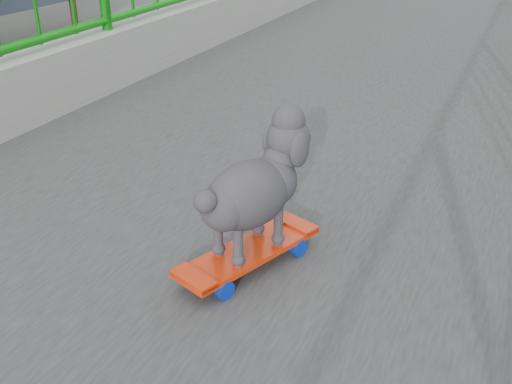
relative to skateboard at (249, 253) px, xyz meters
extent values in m
cube|color=#2D2D2F|center=(-0.06, 1.34, -0.30)|extent=(3.00, 24.00, 0.50)
cube|color=slate|center=(-0.06, 10.34, -3.80)|extent=(1.20, 1.20, 6.50)
cube|color=gray|center=(-1.46, 1.34, 0.10)|extent=(0.20, 24.00, 0.30)
cylinder|color=black|center=(-25.96, 29.34, -5.66)|extent=(0.44, 0.44, 2.77)
cube|color=red|center=(0.00, 0.00, 0.01)|extent=(0.29, 0.48, 0.02)
cube|color=#99999E|center=(-0.05, -0.14, -0.01)|extent=(0.09, 0.06, 0.02)
cylinder|color=#0728AC|center=(-0.11, -0.12, -0.02)|extent=(0.04, 0.06, 0.05)
sphere|color=yellow|center=(-0.11, -0.12, -0.02)|extent=(0.02, 0.02, 0.02)
cylinder|color=#0728AC|center=(0.00, -0.16, -0.02)|extent=(0.04, 0.06, 0.05)
sphere|color=yellow|center=(0.00, -0.16, -0.02)|extent=(0.02, 0.02, 0.02)
cube|color=#99999E|center=(0.05, 0.14, -0.01)|extent=(0.09, 0.06, 0.02)
cylinder|color=#0728AC|center=(0.00, 0.16, -0.02)|extent=(0.04, 0.06, 0.05)
sphere|color=yellow|center=(0.00, 0.16, -0.02)|extent=(0.02, 0.02, 0.02)
cylinder|color=#0728AC|center=(0.11, 0.12, -0.02)|extent=(0.04, 0.06, 0.05)
sphere|color=yellow|center=(0.11, 0.12, -0.02)|extent=(0.02, 0.02, 0.02)
ellipsoid|color=#2A272C|center=(0.00, 0.00, 0.19)|extent=(0.26, 0.32, 0.19)
sphere|color=#2A272C|center=(0.06, 0.15, 0.31)|extent=(0.12, 0.12, 0.12)
sphere|color=black|center=(0.08, 0.22, 0.29)|extent=(0.02, 0.02, 0.02)
sphere|color=#2A272C|center=(-0.05, -0.14, 0.22)|extent=(0.06, 0.06, 0.06)
cylinder|color=#2A272C|center=(-0.01, 0.09, 0.07)|extent=(0.03, 0.03, 0.12)
cylinder|color=#2A272C|center=(0.07, 0.06, 0.07)|extent=(0.03, 0.03, 0.12)
cylinder|color=#2A272C|center=(-0.07, -0.06, 0.07)|extent=(0.03, 0.03, 0.12)
cylinder|color=#2A272C|center=(0.01, -0.09, 0.07)|extent=(0.03, 0.03, 0.12)
imported|color=silver|center=(-6.06, 12.87, -6.36)|extent=(1.62, 4.04, 1.38)
imported|color=black|center=(-9.26, 15.73, -6.26)|extent=(2.60, 5.64, 1.57)
camera|label=1|loc=(0.61, -1.31, 0.93)|focal=42.00mm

